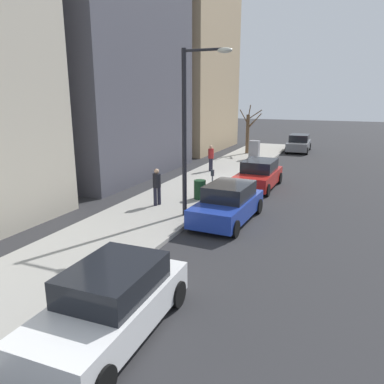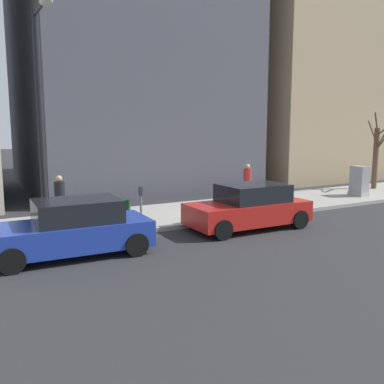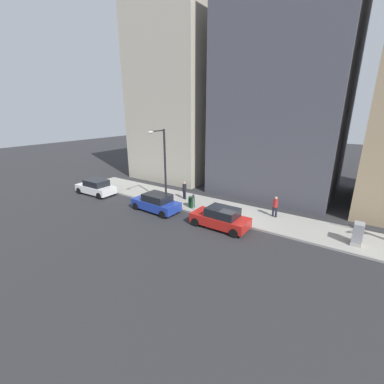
% 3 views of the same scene
% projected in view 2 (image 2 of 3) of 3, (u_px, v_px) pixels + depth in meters
% --- Properties ---
extents(ground_plane, '(120.00, 120.00, 0.00)m').
position_uv_depth(ground_plane, '(239.00, 222.00, 15.66)').
color(ground_plane, '#2B2B2D').
extents(sidewalk, '(4.00, 36.00, 0.15)m').
position_uv_depth(sidewalk, '(210.00, 210.00, 17.37)').
color(sidewalk, '#9E9B93').
rests_on(sidewalk, ground).
extents(parked_car_red, '(1.97, 4.23, 1.52)m').
position_uv_depth(parked_car_red, '(249.00, 207.00, 14.52)').
color(parked_car_red, red).
rests_on(parked_car_red, ground).
extents(parked_car_blue, '(2.07, 4.27, 1.52)m').
position_uv_depth(parked_car_blue, '(73.00, 229.00, 11.46)').
color(parked_car_blue, '#1E389E').
rests_on(parked_car_blue, ground).
extents(parking_meter, '(0.14, 0.10, 1.35)m').
position_uv_depth(parking_meter, '(141.00, 202.00, 14.13)').
color(parking_meter, slate).
rests_on(parking_meter, sidewalk).
extents(utility_box, '(0.83, 0.60, 1.43)m').
position_uv_depth(utility_box, '(359.00, 181.00, 20.53)').
color(utility_box, '#A8A399').
rests_on(utility_box, sidewalk).
extents(streetlamp, '(1.97, 0.32, 6.50)m').
position_uv_depth(streetlamp, '(41.00, 106.00, 12.06)').
color(streetlamp, black).
rests_on(streetlamp, sidewalk).
extents(bare_tree, '(1.99, 1.04, 4.05)m').
position_uv_depth(bare_tree, '(376.00, 155.00, 22.78)').
color(bare_tree, brown).
rests_on(bare_tree, sidewalk).
extents(trash_bin, '(0.56, 0.56, 0.90)m').
position_uv_depth(trash_bin, '(122.00, 212.00, 14.33)').
color(trash_bin, '#14381E').
rests_on(trash_bin, sidewalk).
extents(pedestrian_near_meter, '(0.36, 0.40, 1.66)m').
position_uv_depth(pedestrian_near_meter, '(247.00, 180.00, 19.08)').
color(pedestrian_near_meter, '#1E1E2D').
rests_on(pedestrian_near_meter, sidewalk).
extents(pedestrian_midblock, '(0.36, 0.39, 1.66)m').
position_uv_depth(pedestrian_midblock, '(60.00, 196.00, 14.60)').
color(pedestrian_midblock, '#1E1E2D').
rests_on(pedestrian_midblock, sidewalk).
extents(office_block_center, '(11.31, 11.31, 19.26)m').
position_uv_depth(office_block_center, '(125.00, 15.00, 23.83)').
color(office_block_center, '#4C4C56').
rests_on(office_block_center, ground).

